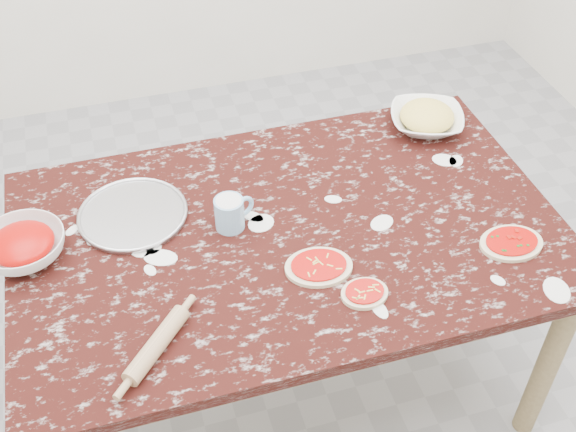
% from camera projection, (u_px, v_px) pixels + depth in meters
% --- Properties ---
extents(ground, '(4.00, 4.00, 0.00)m').
position_uv_depth(ground, '(288.00, 377.00, 2.59)').
color(ground, gray).
extents(worktable, '(1.60, 1.00, 0.75)m').
position_uv_depth(worktable, '(288.00, 248.00, 2.14)').
color(worktable, black).
rests_on(worktable, ground).
extents(pizza_tray, '(0.41, 0.41, 0.01)m').
position_uv_depth(pizza_tray, '(133.00, 215.00, 2.11)').
color(pizza_tray, '#B2B2B7').
rests_on(pizza_tray, worktable).
extents(sauce_bowl, '(0.28, 0.28, 0.07)m').
position_uv_depth(sauce_bowl, '(23.00, 247.00, 1.97)').
color(sauce_bowl, white).
rests_on(sauce_bowl, worktable).
extents(cheese_bowl, '(0.32, 0.32, 0.06)m').
position_uv_depth(cheese_bowl, '(426.00, 120.00, 2.43)').
color(cheese_bowl, white).
rests_on(cheese_bowl, worktable).
extents(flour_mug, '(0.13, 0.09, 0.10)m').
position_uv_depth(flour_mug, '(231.00, 213.00, 2.05)').
color(flour_mug, '#87B9DF').
rests_on(flour_mug, worktable).
extents(pizza_left, '(0.21, 0.17, 0.02)m').
position_uv_depth(pizza_left, '(319.00, 267.00, 1.96)').
color(pizza_left, beige).
rests_on(pizza_left, worktable).
extents(pizza_mid, '(0.13, 0.11, 0.02)m').
position_uv_depth(pizza_mid, '(364.00, 293.00, 1.88)').
color(pizza_mid, beige).
rests_on(pizza_mid, worktable).
extents(pizza_right, '(0.19, 0.14, 0.02)m').
position_uv_depth(pizza_right, '(511.00, 243.00, 2.02)').
color(pizza_right, beige).
rests_on(pizza_right, worktable).
extents(rolling_pin, '(0.19, 0.20, 0.05)m').
position_uv_depth(rolling_pin, '(157.00, 344.00, 1.74)').
color(rolling_pin, tan).
rests_on(rolling_pin, worktable).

